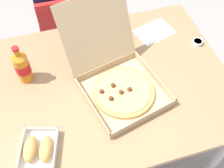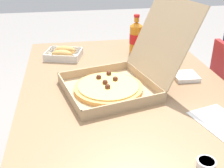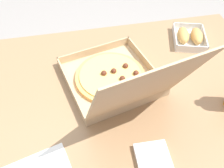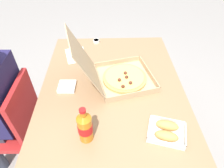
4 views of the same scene
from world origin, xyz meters
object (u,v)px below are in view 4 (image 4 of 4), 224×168
object	(u,v)px
bread_side_box	(167,131)
cola_bottle	(85,127)
chair	(14,123)
pizza_box_open	(118,75)
dipping_sauce_cup	(96,41)
napkin_pile	(67,86)
paper_menu	(76,55)

from	to	relation	value
bread_side_box	cola_bottle	xyz separation A→B (m)	(-0.01, 0.41, 0.07)
cola_bottle	chair	bearing A→B (deg)	62.28
pizza_box_open	dipping_sauce_cup	world-z (taller)	pizza_box_open
cola_bottle	dipping_sauce_cup	bearing A→B (deg)	-1.41
pizza_box_open	cola_bottle	xyz separation A→B (m)	(-0.43, 0.18, 0.04)
pizza_box_open	dipping_sauce_cup	distance (m)	0.54
bread_side_box	pizza_box_open	bearing A→B (deg)	28.66
dipping_sauce_cup	cola_bottle	bearing A→B (deg)	178.59
napkin_pile	dipping_sauce_cup	bearing A→B (deg)	-17.14
pizza_box_open	bread_side_box	world-z (taller)	pizza_box_open
cola_bottle	dipping_sauce_cup	size ratio (longest dim) A/B	4.00
bread_side_box	paper_menu	size ratio (longest dim) A/B	1.07
bread_side_box	dipping_sauce_cup	bearing A→B (deg)	22.61
cola_bottle	napkin_pile	size ratio (longest dim) A/B	2.04
bread_side_box	paper_menu	world-z (taller)	bread_side_box
pizza_box_open	paper_menu	size ratio (longest dim) A/B	2.77
pizza_box_open	dipping_sauce_cup	size ratio (longest dim) A/B	10.40
chair	napkin_pile	size ratio (longest dim) A/B	7.55
paper_menu	napkin_pile	bearing A→B (deg)	162.02
pizza_box_open	cola_bottle	distance (m)	0.47
chair	pizza_box_open	size ratio (longest dim) A/B	1.43
cola_bottle	paper_menu	xyz separation A→B (m)	(0.75, 0.13, -0.09)
paper_menu	napkin_pile	size ratio (longest dim) A/B	1.91
cola_bottle	paper_menu	bearing A→B (deg)	10.03
cola_bottle	napkin_pile	xyz separation A→B (m)	(0.38, 0.15, -0.08)
napkin_pile	cola_bottle	bearing A→B (deg)	-158.02
chair	paper_menu	size ratio (longest dim) A/B	3.95
chair	napkin_pile	distance (m)	0.49
dipping_sauce_cup	bread_side_box	bearing A→B (deg)	-157.39
pizza_box_open	bread_side_box	bearing A→B (deg)	-151.34
pizza_box_open	bread_side_box	xyz separation A→B (m)	(-0.42, -0.23, -0.03)
bread_side_box	paper_menu	bearing A→B (deg)	36.37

